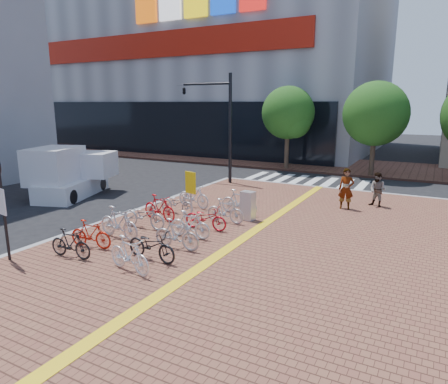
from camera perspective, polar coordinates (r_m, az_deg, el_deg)
The scene contains 29 objects.
ground at distance 14.00m, azimuth -7.84°, elevation -7.94°, with size 120.00×120.00×0.00m, color black.
sidewalk at distance 8.77m, azimuth -11.36°, elevation -20.91°, with size 14.00×34.00×0.15m, color brown.
tactile_strip at distance 9.31m, azimuth -16.40°, elevation -18.45°, with size 0.40×34.00×0.01m, color yellow.
kerb_north at distance 23.54m, azimuth 15.84°, elevation 0.33°, with size 14.00×0.25×0.15m, color gray.
far_sidewalk at distance 32.85m, azimuth 14.20°, elevation 3.79°, with size 70.00×8.00×0.15m, color brown.
department_store at distance 49.55m, azimuth -1.10°, elevation 23.17°, with size 36.00×24.27×28.00m.
crosswalk at distance 26.07m, azimuth 11.45°, elevation 1.56°, with size 7.50×4.00×0.01m.
street_trees at distance 28.14m, azimuth 22.95°, elevation 10.03°, with size 16.20×4.60×6.35m.
bike_0 at distance 13.37m, azimuth -21.10°, elevation -6.88°, with size 0.44×1.55×0.93m, color black.
bike_1 at distance 14.05m, azimuth -18.51°, elevation -5.72°, with size 0.45×1.58×0.95m, color red.
bike_2 at distance 14.65m, azimuth -14.81°, elevation -4.29°, with size 0.55×1.93×1.16m, color silver.
bike_3 at distance 15.69m, azimuth -11.40°, elevation -3.28°, with size 0.67×1.93×1.01m, color #A6A6AA.
bike_4 at distance 16.62m, azimuth -9.22°, elevation -2.22°, with size 0.50×1.76×1.06m, color #B80D14.
bike_5 at distance 17.53m, azimuth -6.74°, elevation -1.54°, with size 0.63×1.81×0.95m, color #A2A2A6.
bike_6 at distance 18.43m, azimuth -4.38°, elevation -0.58°, with size 0.51×1.80×1.08m, color silver.
bike_7 at distance 11.78m, azimuth -13.40°, elevation -8.71°, with size 0.49×1.73×1.04m, color white.
bike_8 at distance 12.51m, azimuth -10.32°, elevation -7.47°, with size 0.64×1.84×0.96m, color black.
bike_9 at distance 13.29m, azimuth -6.77°, elevation -6.03°, with size 0.48×1.69×1.02m, color #A9A9AD.
bike_10 at distance 14.34m, azimuth -4.88°, elevation -4.65°, with size 0.46×1.63×0.98m, color silver.
bike_11 at distance 15.25m, azimuth -2.62°, elevation -3.70°, with size 0.61×1.74×0.91m, color #B20C19.
bike_12 at distance 16.07m, azimuth 0.19°, elevation -2.71°, with size 0.46×1.63×0.98m, color #B7B6BB.
bike_13 at distance 17.28m, azimuth 2.15°, elevation -1.45°, with size 0.51×1.79×1.08m, color silver.
pedestrian_a at distance 18.89m, azimuth 17.05°, elevation 0.43°, with size 0.68×0.45×1.86m, color gray.
pedestrian_b at distance 19.81m, azimuth 21.10°, elevation 0.30°, with size 0.78×0.61×1.61m, color #4F5165.
utility_box at distance 16.46m, azimuth 3.43°, elevation -1.96°, with size 0.55×0.40×1.20m, color silver.
yellow_sign at distance 16.15m, azimuth -4.80°, elevation 0.70°, with size 0.55×0.19×2.04m.
notice_sign at distance 13.58m, azimuth -29.29°, elevation -0.45°, with size 0.60×0.19×3.25m.
traffic_light_pole at distance 24.54m, azimuth -2.25°, elevation 11.90°, with size 3.45×1.33×6.43m.
box_truck at distance 22.62m, azimuth -21.09°, elevation 2.51°, with size 3.38×4.98×2.66m.
Camera 1 is at (7.81, -10.54, 4.88)m, focal length 32.00 mm.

